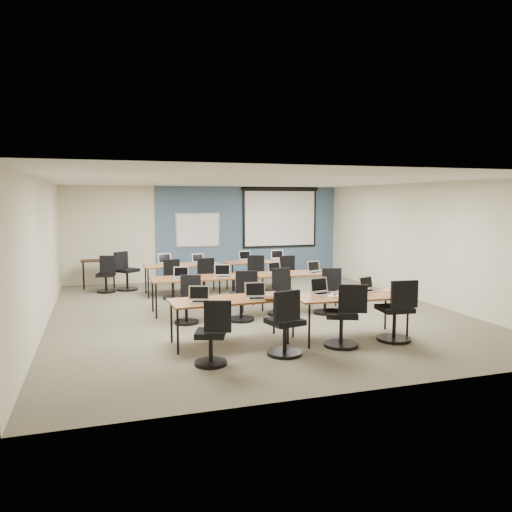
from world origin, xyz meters
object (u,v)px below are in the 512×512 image
object	(u,v)px
task_chair_8	(173,283)
laptop_11	(278,257)
laptop_0	(200,298)
laptop_3	(369,287)
task_chair_0	(213,339)
task_chair_9	(205,282)
spare_chair_a	(126,274)
task_chair_2	(344,321)
task_chair_4	(188,304)
laptop_1	(257,295)
task_chair_1	(285,328)
training_table_front_right	(350,298)
laptop_5	(223,274)
task_chair_7	(327,295)
task_chair_11	(285,278)
projector_screen	(280,214)
task_chair_6	(280,295)
task_chair_5	(242,300)
laptop_9	(199,261)
training_table_front_left	(229,302)
task_chair_3	(397,316)
whiteboard	(198,230)
spare_chair_b	(106,277)
training_table_mid_left	(197,279)
laptop_6	(276,271)
laptop_2	(321,290)
task_chair_10	(252,278)
training_table_mid_right	(295,275)
laptop_10	(246,258)
laptop_8	(165,262)
training_table_back_right	(259,263)
laptop_7	(315,270)
training_table_back_left	(182,266)

from	to	relation	value
task_chair_8	laptop_11	world-z (taller)	laptop_11
laptop_0	laptop_3	size ratio (longest dim) A/B	1.02
task_chair_0	task_chair_9	xyz separation A→B (m)	(0.88, 4.77, 0.01)
task_chair_8	spare_chair_a	distance (m)	1.81
task_chair_2	task_chair_4	distance (m)	3.04
task_chair_0	laptop_1	bearing A→B (deg)	63.45
laptop_0	task_chair_1	world-z (taller)	task_chair_1
training_table_front_right	laptop_5	xyz separation A→B (m)	(-1.53, 2.61, 0.10)
task_chair_4	task_chair_7	xyz separation A→B (m)	(2.84, -0.04, 0.01)
laptop_1	task_chair_11	distance (m)	4.38
task_chair_7	task_chair_8	bearing A→B (deg)	153.65
task_chair_2	laptop_3	bearing A→B (deg)	62.72
projector_screen	task_chair_6	world-z (taller)	projector_screen
task_chair_5	laptop_9	size ratio (longest dim) A/B	3.29
training_table_front_left	task_chair_3	size ratio (longest dim) A/B	1.83
whiteboard	task_chair_5	size ratio (longest dim) A/B	1.29
task_chair_0	training_table_front_right	bearing A→B (deg)	34.87
task_chair_0	laptop_11	distance (m)	6.54
spare_chair_b	training_table_mid_left	bearing A→B (deg)	-43.78
task_chair_2	laptop_6	world-z (taller)	task_chair_2
task_chair_6	laptop_9	bearing A→B (deg)	96.53
task_chair_11	spare_chair_b	world-z (taller)	task_chair_11
laptop_2	task_chair_10	distance (m)	3.92
training_table_mid_right	task_chair_5	bearing A→B (deg)	-142.35
task_chair_0	training_table_mid_left	bearing A→B (deg)	102.35
task_chair_0	task_chair_6	bearing A→B (deg)	72.72
projector_screen	spare_chair_a	world-z (taller)	projector_screen
task_chair_9	spare_chair_a	distance (m)	2.37
training_table_mid_right	laptop_11	world-z (taller)	laptop_11
spare_chair_b	laptop_10	bearing A→B (deg)	7.45
projector_screen	task_chair_11	bearing A→B (deg)	-107.51
task_chair_5	task_chair_7	bearing A→B (deg)	16.35
laptop_11	task_chair_0	bearing A→B (deg)	-113.32
training_table_front_right	spare_chair_b	bearing A→B (deg)	128.49
laptop_8	training_table_mid_left	bearing A→B (deg)	-97.93
training_table_front_right	spare_chair_b	world-z (taller)	spare_chair_b
laptop_3	laptop_9	world-z (taller)	laptop_3
laptop_2	laptop_5	size ratio (longest dim) A/B	1.06
task_chair_1	laptop_6	xyz separation A→B (m)	(1.03, 3.29, 0.37)
training_table_back_right	task_chair_10	bearing A→B (deg)	-117.38
training_table_front_left	laptop_7	size ratio (longest dim) A/B	5.76
laptop_3	task_chair_9	xyz separation A→B (m)	(-2.13, 3.81, -0.39)
task_chair_3	task_chair_11	size ratio (longest dim) A/B	1.08
laptop_2	laptop_8	bearing A→B (deg)	100.37
laptop_8	whiteboard	bearing A→B (deg)	39.35
laptop_11	laptop_7	bearing A→B (deg)	-86.48
training_table_mid_right	task_chair_6	size ratio (longest dim) A/B	1.85
laptop_10	training_table_back_left	bearing A→B (deg)	179.72
spare_chair_b	laptop_3	bearing A→B (deg)	-36.13
laptop_0	spare_chair_a	distance (m)	5.58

